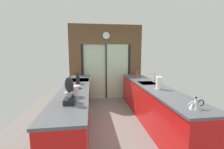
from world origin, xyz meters
TOP-DOWN VIEW (x-y plane):
  - ground_plane at (0.00, 0.60)m, footprint 5.04×7.60m
  - back_wall_unit at (0.00, 2.40)m, footprint 2.64×0.12m
  - left_counter_run at (-0.91, 0.13)m, footprint 0.62×3.80m
  - right_counter_run at (0.91, 0.30)m, footprint 0.62×3.80m
  - sink_faucet at (1.06, 0.55)m, footprint 0.19×0.02m
  - oven_range at (-0.91, 1.25)m, footprint 0.60×0.60m
  - mixing_bowl at (-0.89, 0.17)m, footprint 0.22×0.22m
  - knife_block at (-0.89, 0.69)m, footprint 0.08×0.14m
  - stand_mixer at (-0.89, -0.81)m, footprint 0.17×0.27m
  - stock_pot at (-0.89, -0.44)m, footprint 0.23×0.23m
  - kettle at (0.89, -1.31)m, footprint 0.25×0.17m
  - soap_bottle at (0.89, 1.48)m, footprint 0.06×0.06m
  - paper_towel_roll at (0.89, -0.14)m, footprint 0.14×0.14m

SIDE VIEW (x-z plane):
  - ground_plane at x=0.00m, z-range -0.02..0.00m
  - oven_range at x=-0.91m, z-range 0.00..0.92m
  - right_counter_run at x=0.91m, z-range 0.00..0.92m
  - left_counter_run at x=-0.91m, z-range 0.01..0.93m
  - mixing_bowl at x=-0.89m, z-range 0.92..0.98m
  - kettle at x=0.89m, z-range 0.91..1.09m
  - stock_pot at x=-0.89m, z-range 0.91..1.13m
  - knife_block at x=-0.89m, z-range 0.88..1.17m
  - soap_bottle at x=0.89m, z-range 0.90..1.17m
  - paper_towel_roll at x=0.89m, z-range 0.90..1.20m
  - stand_mixer at x=-0.89m, z-range 0.87..1.29m
  - sink_faucet at x=1.06m, z-range 0.96..1.24m
  - back_wall_unit at x=0.00m, z-range 0.17..2.87m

